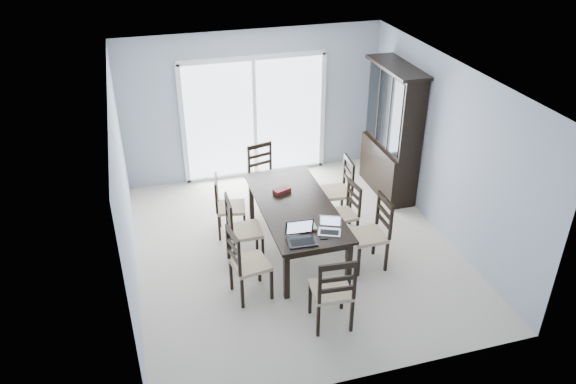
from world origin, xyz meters
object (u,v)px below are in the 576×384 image
object	(u,v)px
china_hutch	(392,133)
laptop_dark	(302,238)
chair_end_far	(263,168)
game_box	(282,191)
hot_tub	(231,129)
chair_left_mid	(238,223)
cell_phone	(324,238)
chair_left_far	(224,200)
chair_right_mid	(347,206)
chair_right_far	(341,183)
laptop_silver	(330,230)
chair_left_near	(243,257)
dining_table	(296,209)
chair_end_near	(334,286)
chair_right_near	(376,225)

from	to	relation	value
china_hutch	laptop_dark	bearing A→B (deg)	-135.78
chair_end_far	game_box	xyz separation A→B (m)	(0.02, -1.08, 0.17)
china_hutch	hot_tub	distance (m)	3.19
chair_left_mid	cell_phone	world-z (taller)	chair_left_mid
chair_left_mid	chair_left_far	xyz separation A→B (m)	(-0.05, 0.73, -0.03)
chair_right_mid	chair_right_far	world-z (taller)	chair_right_far
cell_phone	game_box	world-z (taller)	game_box
chair_left_mid	laptop_silver	distance (m)	1.31
laptop_silver	chair_left_near	bearing A→B (deg)	-155.23
laptop_silver	cell_phone	world-z (taller)	laptop_silver
dining_table	game_box	xyz separation A→B (m)	(-0.09, 0.38, 0.11)
chair_end_near	laptop_silver	size ratio (longest dim) A/B	3.46
chair_right_far	cell_phone	xyz separation A→B (m)	(-0.81, -1.52, 0.13)
chair_end_near	hot_tub	xyz separation A→B (m)	(-0.21, 5.10, -0.12)
laptop_dark	hot_tub	world-z (taller)	hot_tub
chair_right_mid	chair_right_far	distance (m)	0.59
china_hutch	chair_right_far	distance (m)	1.35
game_box	chair_right_near	bearing A→B (deg)	-44.62
chair_left_mid	chair_right_near	xyz separation A→B (m)	(1.78, -0.60, 0.02)
chair_left_mid	chair_right_far	distance (m)	1.87
chair_left_near	cell_phone	distance (m)	1.05
chair_right_far	game_box	distance (m)	1.05
dining_table	chair_end_near	bearing A→B (deg)	-91.56
chair_end_near	laptop_dark	xyz separation A→B (m)	(-0.14, 0.78, 0.18)
chair_end_near	cell_phone	size ratio (longest dim) A/B	11.87
chair_left_near	chair_end_near	bearing A→B (deg)	36.78
chair_right_far	dining_table	bearing A→B (deg)	127.78
chair_left_mid	china_hutch	bearing A→B (deg)	115.25
dining_table	cell_phone	size ratio (longest dim) A/B	21.77
chair_right_mid	cell_phone	world-z (taller)	chair_right_mid
chair_left_mid	chair_left_far	bearing A→B (deg)	-174.80
chair_end_near	hot_tub	world-z (taller)	chair_end_near
chair_left_mid	chair_end_far	world-z (taller)	same
chair_left_far	cell_phone	bearing A→B (deg)	42.56
dining_table	laptop_silver	bearing A→B (deg)	-74.97
dining_table	laptop_dark	distance (m)	0.93
dining_table	chair_left_far	distance (m)	1.13
chair_left_mid	hot_tub	size ratio (longest dim) A/B	0.59
chair_right_mid	laptop_silver	bearing A→B (deg)	139.40
china_hutch	laptop_silver	size ratio (longest dim) A/B	6.34
chair_left_near	chair_left_far	xyz separation A→B (m)	(0.05, 1.51, -0.04)
chair_right_near	chair_left_near	bearing A→B (deg)	95.57
chair_left_mid	hot_tub	distance (m)	3.50
chair_left_near	hot_tub	xyz separation A→B (m)	(0.68, 4.24, -0.11)
chair_right_mid	game_box	size ratio (longest dim) A/B	4.27
game_box	hot_tub	distance (m)	3.04
chair_left_near	cell_phone	bearing A→B (deg)	76.63
laptop_silver	game_box	size ratio (longest dim) A/B	1.40
china_hutch	chair_right_mid	distance (m)	1.79
chair_left_near	chair_left_mid	size ratio (longest dim) A/B	1.01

